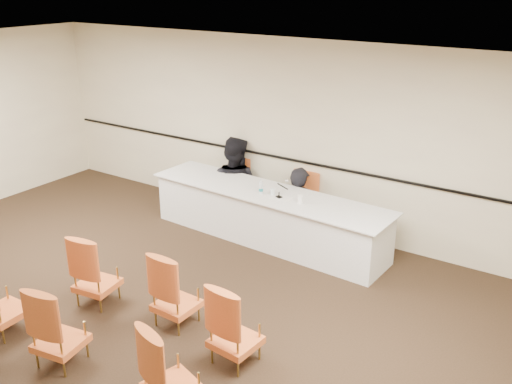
{
  "coord_description": "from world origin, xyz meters",
  "views": [
    {
      "loc": [
        4.3,
        -3.6,
        3.9
      ],
      "look_at": [
        0.19,
        2.6,
        1.03
      ],
      "focal_mm": 40.0,
      "sensor_mm": 36.0,
      "label": 1
    }
  ],
  "objects_px": {
    "panelist_second_chair": "(234,186)",
    "water_bottle": "(261,187)",
    "coffee_cup": "(300,199)",
    "aud_chair_front_mid": "(176,288)",
    "microphone": "(279,189)",
    "aud_chair_front_right": "(235,323)",
    "panel_table": "(267,216)",
    "aud_chair_back_right": "(171,369)",
    "panelist_main_chair": "(299,203)",
    "panelist_second": "(234,190)",
    "panelist_main": "(299,216)",
    "aud_chair_back_left": "(2,295)",
    "drinking_glass": "(273,192)",
    "aud_chair_back_mid": "(58,324)",
    "aud_chair_front_left": "(96,269)"
  },
  "relations": [
    {
      "from": "panelist_second_chair",
      "to": "water_bottle",
      "type": "distance_m",
      "value": 1.34
    },
    {
      "from": "coffee_cup",
      "to": "aud_chair_front_mid",
      "type": "relative_size",
      "value": 0.13
    },
    {
      "from": "microphone",
      "to": "aud_chair_front_right",
      "type": "height_order",
      "value": "microphone"
    },
    {
      "from": "panel_table",
      "to": "microphone",
      "type": "relative_size",
      "value": 15.03
    },
    {
      "from": "panel_table",
      "to": "aud_chair_front_right",
      "type": "height_order",
      "value": "aud_chair_front_right"
    },
    {
      "from": "aud_chair_back_right",
      "to": "panelist_main_chair",
      "type": "bearing_deg",
      "value": 120.94
    },
    {
      "from": "coffee_cup",
      "to": "panelist_second",
      "type": "bearing_deg",
      "value": 156.19
    },
    {
      "from": "panelist_main",
      "to": "aud_chair_front_right",
      "type": "xyz_separation_m",
      "value": [
        1.09,
        -3.28,
        0.22
      ]
    },
    {
      "from": "panelist_main_chair",
      "to": "microphone",
      "type": "height_order",
      "value": "microphone"
    },
    {
      "from": "aud_chair_back_left",
      "to": "water_bottle",
      "type": "bearing_deg",
      "value": 70.01
    },
    {
      "from": "aud_chair_front_mid",
      "to": "coffee_cup",
      "type": "bearing_deg",
      "value": 84.09
    },
    {
      "from": "water_bottle",
      "to": "drinking_glass",
      "type": "xyz_separation_m",
      "value": [
        0.18,
        0.05,
        -0.06
      ]
    },
    {
      "from": "panelist_main_chair",
      "to": "microphone",
      "type": "distance_m",
      "value": 0.81
    },
    {
      "from": "panelist_second",
      "to": "panelist_second_chair",
      "type": "distance_m",
      "value": 0.08
    },
    {
      "from": "panelist_main",
      "to": "panelist_main_chair",
      "type": "xyz_separation_m",
      "value": [
        0.0,
        0.0,
        0.22
      ]
    },
    {
      "from": "panelist_main_chair",
      "to": "aud_chair_back_right",
      "type": "height_order",
      "value": "same"
    },
    {
      "from": "panel_table",
      "to": "water_bottle",
      "type": "xyz_separation_m",
      "value": [
        -0.05,
        -0.11,
        0.51
      ]
    },
    {
      "from": "panelist_second_chair",
      "to": "aud_chair_front_mid",
      "type": "xyz_separation_m",
      "value": [
        1.42,
        -3.15,
        0.0
      ]
    },
    {
      "from": "microphone",
      "to": "aud_chair_front_right",
      "type": "xyz_separation_m",
      "value": [
        1.06,
        -2.61,
        -0.45
      ]
    },
    {
      "from": "drinking_glass",
      "to": "aud_chair_back_left",
      "type": "relative_size",
      "value": 0.11
    },
    {
      "from": "panelist_second_chair",
      "to": "aud_chair_back_right",
      "type": "distance_m",
      "value": 4.86
    },
    {
      "from": "water_bottle",
      "to": "aud_chair_front_mid",
      "type": "distance_m",
      "value": 2.47
    },
    {
      "from": "aud_chair_back_mid",
      "to": "aud_chair_back_right",
      "type": "relative_size",
      "value": 1.0
    },
    {
      "from": "aud_chair_front_left",
      "to": "aud_chair_front_mid",
      "type": "distance_m",
      "value": 1.15
    },
    {
      "from": "aud_chair_back_left",
      "to": "aud_chair_front_right",
      "type": "bearing_deg",
      "value": 19.62
    },
    {
      "from": "panelist_main_chair",
      "to": "water_bottle",
      "type": "bearing_deg",
      "value": -110.13
    },
    {
      "from": "panelist_second",
      "to": "drinking_glass",
      "type": "distance_m",
      "value": 1.46
    },
    {
      "from": "panelist_main",
      "to": "panelist_main_chair",
      "type": "distance_m",
      "value": 0.22
    },
    {
      "from": "drinking_glass",
      "to": "aud_chair_front_left",
      "type": "xyz_separation_m",
      "value": [
        -0.93,
        -2.64,
        -0.37
      ]
    },
    {
      "from": "microphone",
      "to": "aud_chair_back_left",
      "type": "relative_size",
      "value": 0.28
    },
    {
      "from": "water_bottle",
      "to": "aud_chair_front_mid",
      "type": "height_order",
      "value": "water_bottle"
    },
    {
      "from": "coffee_cup",
      "to": "aud_chair_front_right",
      "type": "bearing_deg",
      "value": -74.96
    },
    {
      "from": "aud_chair_back_mid",
      "to": "aud_chair_front_left",
      "type": "bearing_deg",
      "value": 110.45
    },
    {
      "from": "aud_chair_back_left",
      "to": "microphone",
      "type": "bearing_deg",
      "value": 65.71
    },
    {
      "from": "panelist_main",
      "to": "panelist_second_chair",
      "type": "bearing_deg",
      "value": 4.03
    },
    {
      "from": "microphone",
      "to": "panelist_second",
      "type": "bearing_deg",
      "value": 173.21
    },
    {
      "from": "aud_chair_back_left",
      "to": "aud_chair_back_right",
      "type": "xyz_separation_m",
      "value": [
        2.46,
        0.09,
        0.0
      ]
    },
    {
      "from": "microphone",
      "to": "drinking_glass",
      "type": "xyz_separation_m",
      "value": [
        -0.13,
        0.04,
        -0.08
      ]
    },
    {
      "from": "aud_chair_front_right",
      "to": "aud_chair_front_mid",
      "type": "bearing_deg",
      "value": 173.34
    },
    {
      "from": "water_bottle",
      "to": "aud_chair_back_right",
      "type": "distance_m",
      "value": 3.78
    },
    {
      "from": "microphone",
      "to": "panel_table",
      "type": "bearing_deg",
      "value": -178.79
    },
    {
      "from": "panelist_main_chair",
      "to": "aud_chair_back_right",
      "type": "xyz_separation_m",
      "value": [
        1.01,
        -4.2,
        0.0
      ]
    },
    {
      "from": "water_bottle",
      "to": "panelist_main_chair",
      "type": "bearing_deg",
      "value": 67.14
    },
    {
      "from": "panelist_main",
      "to": "aud_chair_front_left",
      "type": "height_order",
      "value": "panelist_main"
    },
    {
      "from": "aud_chair_front_right",
      "to": "microphone",
      "type": "bearing_deg",
      "value": 116.65
    },
    {
      "from": "panelist_second_chair",
      "to": "aud_chair_back_left",
      "type": "height_order",
      "value": "same"
    },
    {
      "from": "aud_chair_front_right",
      "to": "coffee_cup",
      "type": "bearing_deg",
      "value": 109.52
    },
    {
      "from": "panelist_second_chair",
      "to": "drinking_glass",
      "type": "height_order",
      "value": "panelist_second_chair"
    },
    {
      "from": "panelist_second",
      "to": "microphone",
      "type": "distance_m",
      "value": 1.62
    },
    {
      "from": "panelist_main_chair",
      "to": "aud_chair_front_left",
      "type": "bearing_deg",
      "value": -104.83
    }
  ]
}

